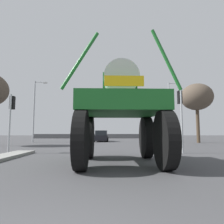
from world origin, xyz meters
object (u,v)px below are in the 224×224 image
at_px(traffic_signal_near_right, 180,106).
at_px(streetlight_far_left, 35,108).
at_px(streetlight_far_right, 170,108).
at_px(sedan_ahead, 101,136).
at_px(traffic_signal_near_left, 12,110).
at_px(oversize_sprayer, 120,112).
at_px(bare_tree_right, 197,97).

relative_size(traffic_signal_near_right, streetlight_far_left, 0.51).
bearing_deg(streetlight_far_right, sedan_ahead, -170.44).
height_order(traffic_signal_near_left, streetlight_far_left, streetlight_far_left).
relative_size(oversize_sprayer, traffic_signal_near_right, 1.34).
xyz_separation_m(oversize_sprayer, streetlight_far_right, (8.63, 21.22, 2.69)).
relative_size(streetlight_far_left, bare_tree_right, 1.09).
bearing_deg(streetlight_far_left, traffic_signal_near_left, -75.35).
bearing_deg(sedan_ahead, streetlight_far_left, 105.25).
relative_size(traffic_signal_near_right, streetlight_far_right, 0.46).
bearing_deg(streetlight_far_right, bare_tree_right, -70.84).
relative_size(oversize_sprayer, bare_tree_right, 0.74).
distance_m(oversize_sprayer, streetlight_far_left, 20.22).
xyz_separation_m(oversize_sprayer, traffic_signal_near_left, (-6.69, 4.12, 0.54)).
distance_m(streetlight_far_left, bare_tree_right, 20.66).
xyz_separation_m(sedan_ahead, traffic_signal_near_left, (-5.11, -15.38, 1.99)).
xyz_separation_m(oversize_sprayer, streetlight_far_left, (-10.14, 17.34, 2.27)).
distance_m(streetlight_far_right, bare_tree_right, 5.57).
xyz_separation_m(streetlight_far_left, bare_tree_right, (20.58, -1.33, 1.21)).
distance_m(sedan_ahead, traffic_signal_near_right, 16.56).
distance_m(sedan_ahead, bare_tree_right, 13.45).
relative_size(oversize_sprayer, streetlight_far_right, 0.62).
relative_size(sedan_ahead, bare_tree_right, 0.56).
bearing_deg(traffic_signal_near_right, sedan_ahead, 110.27).
bearing_deg(traffic_signal_near_right, bare_tree_right, 61.95).
xyz_separation_m(sedan_ahead, streetlight_far_left, (-8.56, -2.16, 3.71)).
height_order(oversize_sprayer, streetlight_far_right, streetlight_far_right).
bearing_deg(sedan_ahead, traffic_signal_near_left, 162.74).
xyz_separation_m(streetlight_far_right, bare_tree_right, (1.81, -5.21, 0.79)).
bearing_deg(streetlight_far_left, sedan_ahead, 14.14).
xyz_separation_m(traffic_signal_near_right, streetlight_far_left, (-14.24, 13.23, 1.45)).
xyz_separation_m(traffic_signal_near_right, bare_tree_right, (6.34, 11.90, 2.66)).
bearing_deg(bare_tree_right, streetlight_far_left, 176.30).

